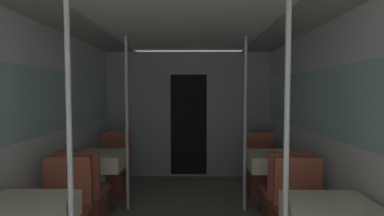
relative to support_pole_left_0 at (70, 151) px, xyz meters
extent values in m
cube|color=silver|center=(-0.73, 1.13, 0.00)|extent=(0.05, 6.33, 2.22)
cube|color=#9EC6D1|center=(-0.72, 1.13, 0.31)|extent=(0.03, 5.82, 0.70)
cube|color=silver|center=(2.23, 1.13, 0.00)|extent=(0.05, 6.33, 2.22)
cube|color=#9EC6D1|center=(2.22, 1.13, 0.31)|extent=(0.03, 5.82, 0.70)
cube|color=white|center=(0.75, 1.13, 1.16)|extent=(2.96, 6.33, 0.04)
cube|color=#999993|center=(-0.46, 1.13, 1.12)|extent=(0.53, 6.07, 0.03)
cube|color=#999993|center=(1.96, 1.13, 1.12)|extent=(0.53, 6.07, 0.03)
cube|color=gray|center=(0.75, 3.27, 0.00)|extent=(2.90, 0.08, 2.22)
cube|color=black|center=(0.75, 3.23, -0.18)|extent=(0.64, 0.01, 1.78)
cube|color=#B2B2B7|center=(-0.34, 0.00, -0.38)|extent=(0.57, 0.57, 0.02)
cube|color=#9E4C38|center=(-0.34, 0.54, -0.68)|extent=(0.45, 0.45, 0.05)
cube|color=#9E4C38|center=(-0.34, 0.75, -0.43)|extent=(0.45, 0.04, 0.45)
cylinder|color=silver|center=(0.00, 0.00, 0.00)|extent=(0.04, 0.04, 2.22)
cylinder|color=#4C4C51|center=(-0.34, 1.73, -1.10)|extent=(0.39, 0.39, 0.01)
cylinder|color=#B7B7BC|center=(-0.34, 1.73, -0.74)|extent=(0.11, 0.11, 0.70)
cube|color=#B2B2B7|center=(-0.34, 1.73, -0.38)|extent=(0.57, 0.57, 0.02)
cube|color=beige|center=(-0.34, 1.73, -0.47)|extent=(0.61, 0.61, 0.20)
cube|color=brown|center=(-0.34, 1.19, -0.91)|extent=(0.38, 0.38, 0.40)
cube|color=#9E4C38|center=(-0.34, 1.19, -0.68)|extent=(0.45, 0.45, 0.05)
cube|color=#9E4C38|center=(-0.34, 0.98, -0.43)|extent=(0.45, 0.04, 0.45)
cube|color=brown|center=(-0.34, 2.27, -0.91)|extent=(0.38, 0.38, 0.40)
cube|color=#9E4C38|center=(-0.34, 2.27, -0.68)|extent=(0.45, 0.45, 0.05)
cube|color=#9E4C38|center=(-0.34, 2.47, -0.43)|extent=(0.45, 0.04, 0.45)
cylinder|color=silver|center=(0.00, 1.73, 0.00)|extent=(0.04, 0.04, 2.22)
cube|color=#B2B2B7|center=(1.85, 0.00, -0.38)|extent=(0.57, 0.57, 0.02)
cube|color=#9E4C38|center=(1.85, 0.54, -0.68)|extent=(0.45, 0.45, 0.05)
cube|color=#9E4C38|center=(1.85, 0.75, -0.43)|extent=(0.45, 0.04, 0.45)
cylinder|color=silver|center=(1.50, 0.00, 0.00)|extent=(0.04, 0.04, 2.22)
cylinder|color=#4C4C51|center=(1.85, 1.73, -1.10)|extent=(0.39, 0.39, 0.01)
cylinder|color=#B7B7BC|center=(1.85, 1.73, -0.74)|extent=(0.11, 0.11, 0.70)
cube|color=#B2B2B7|center=(1.85, 1.73, -0.38)|extent=(0.57, 0.57, 0.02)
cube|color=beige|center=(1.85, 1.73, -0.47)|extent=(0.61, 0.61, 0.20)
cube|color=brown|center=(1.85, 1.19, -0.91)|extent=(0.38, 0.38, 0.40)
cube|color=#9E4C38|center=(1.85, 1.19, -0.68)|extent=(0.45, 0.45, 0.05)
cube|color=#9E4C38|center=(1.85, 0.98, -0.43)|extent=(0.45, 0.04, 0.45)
cube|color=brown|center=(1.85, 2.27, -0.91)|extent=(0.38, 0.38, 0.40)
cube|color=#9E4C38|center=(1.85, 2.27, -0.68)|extent=(0.45, 0.45, 0.05)
cube|color=#9E4C38|center=(1.85, 2.47, -0.43)|extent=(0.45, 0.04, 0.45)
cylinder|color=silver|center=(1.50, 1.73, 0.00)|extent=(0.04, 0.04, 2.22)
camera|label=1|loc=(0.88, -2.05, 0.42)|focal=28.00mm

